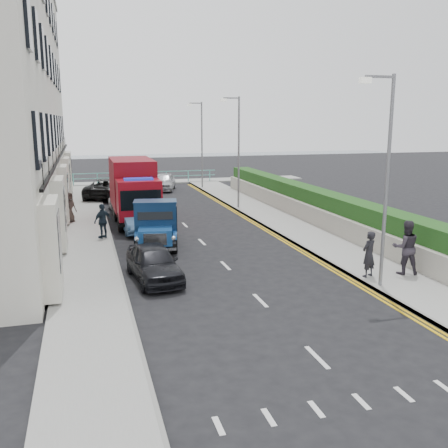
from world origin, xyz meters
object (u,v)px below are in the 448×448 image
lamp_mid (237,146)px  lamp_far (200,140)px  bedford_lorry (156,227)px  pedestrian_east_near (369,254)px  red_lorry (133,189)px  parked_car_front (154,263)px  lamp_near (384,171)px

lamp_mid → lamp_far: (0.00, 10.00, 0.00)m
bedford_lorry → pedestrian_east_near: (6.63, -6.32, -0.05)m
lamp_far → red_lorry: size_ratio=1.06×
red_lorry → parked_car_front: red_lorry is taller
lamp_far → parked_car_front: bearing=-107.2°
bedford_lorry → red_lorry: (-0.28, 6.61, 0.84)m
lamp_near → lamp_far: size_ratio=1.00×
lamp_far → pedestrian_east_near: size_ratio=4.24×
parked_car_front → pedestrian_east_near: 7.62m
lamp_mid → red_lorry: 7.35m
lamp_mid → lamp_far: size_ratio=1.00×
lamp_mid → parked_car_front: bearing=-118.7°
red_lorry → lamp_far: bearing=60.9°
lamp_near → lamp_far: bearing=90.0°
lamp_mid → red_lorry: bearing=-162.3°
bedford_lorry → lamp_near: bearing=-39.2°
lamp_mid → bedford_lorry: lamp_mid is taller
parked_car_front → pedestrian_east_near: (7.33, -2.05, 0.31)m
bedford_lorry → lamp_mid: bearing=63.1°
parked_car_front → lamp_near: bearing=-28.6°
red_lorry → bedford_lorry: bearing=-87.8°
pedestrian_east_near → lamp_near: bearing=52.9°
lamp_far → parked_car_front: 24.31m
lamp_mid → red_lorry: (-6.69, -2.13, -2.17)m
lamp_mid → pedestrian_east_near: 15.36m
lamp_mid → parked_car_front: 15.19m
lamp_mid → parked_car_front: size_ratio=1.87×
pedestrian_east_near → parked_car_front: bearing=-39.5°
bedford_lorry → parked_car_front: bearing=-90.0°
lamp_mid → pedestrian_east_near: size_ratio=4.24×
lamp_near → red_lorry: (-6.69, 13.87, -2.17)m
lamp_mid → lamp_far: same height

